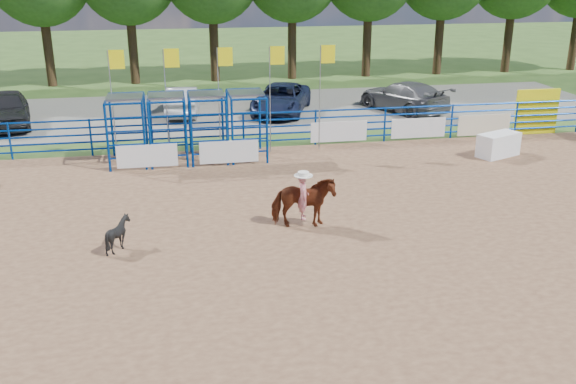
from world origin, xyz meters
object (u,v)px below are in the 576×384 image
at_px(announcer_table, 498,145).
at_px(car_a, 7,109).
at_px(car_b, 183,101).
at_px(car_d, 404,96).
at_px(horse_and_rider, 303,199).
at_px(car_c, 281,99).
at_px(calf, 118,234).

bearing_deg(announcer_table, car_a, 156.83).
height_order(car_b, car_d, car_d).
relative_size(horse_and_rider, car_c, 0.45).
relative_size(calf, car_a, 0.19).
bearing_deg(car_c, announcer_table, -31.21).
relative_size(horse_and_rider, car_d, 0.45).
distance_m(calf, car_c, 16.83).
bearing_deg(car_a, car_d, -12.29).
xyz_separation_m(horse_and_rider, car_b, (-3.03, 15.21, -0.16)).
height_order(horse_and_rider, car_c, horse_and_rider).
xyz_separation_m(announcer_table, car_c, (-7.11, 9.02, 0.25)).
relative_size(car_a, car_b, 1.12).
distance_m(horse_and_rider, car_d, 16.12).
relative_size(car_c, car_d, 0.99).
height_order(horse_and_rider, car_a, horse_and_rider).
xyz_separation_m(announcer_table, horse_and_rider, (-8.97, -5.64, 0.39)).
bearing_deg(car_a, announcer_table, -34.68).
height_order(announcer_table, calf, announcer_table).
bearing_deg(car_a, horse_and_rider, -63.59).
bearing_deg(calf, car_a, 7.20).
bearing_deg(car_b, car_d, 178.67).
distance_m(announcer_table, car_c, 11.49).
height_order(announcer_table, car_a, car_a).
bearing_deg(car_d, announcer_table, 72.42).
xyz_separation_m(calf, car_d, (13.19, 14.61, 0.29)).
bearing_deg(horse_and_rider, car_a, 127.92).
height_order(horse_and_rider, car_b, horse_and_rider).
bearing_deg(car_c, car_a, -157.50).
height_order(announcer_table, car_d, car_d).
bearing_deg(horse_and_rider, calf, -172.76).
xyz_separation_m(car_b, car_d, (11.10, -1.24, 0.06)).
bearing_deg(horse_and_rider, announcer_table, 32.17).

